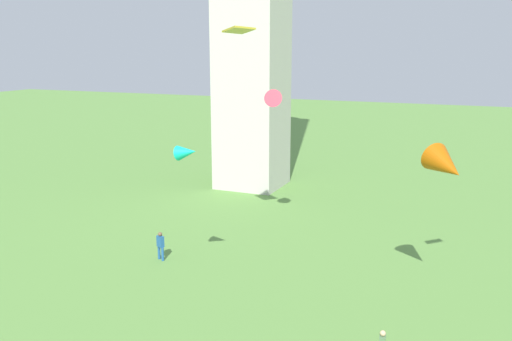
# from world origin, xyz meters

# --- Properties ---
(person_4) EXTENTS (0.50, 0.40, 1.66)m
(person_4) POSITION_xyz_m (-11.35, 21.90, 0.94)
(person_4) COLOR #235693
(person_4) RESTS_ON ground_plane
(kite_flying_0) EXTENTS (2.41, 2.49, 1.77)m
(kite_flying_0) POSITION_xyz_m (3.59, 21.79, 6.80)
(kite_flying_0) COLOR #B35408
(kite_flying_2) EXTENTS (2.13, 2.07, 0.38)m
(kite_flying_2) POSITION_xyz_m (-7.48, 24.30, 12.74)
(kite_flying_2) COLOR gold
(kite_flying_5) EXTENTS (1.47, 1.99, 1.52)m
(kite_flying_5) POSITION_xyz_m (-6.90, 28.23, 8.65)
(kite_flying_5) COLOR #DE2D40
(kite_flying_6) EXTENTS (1.19, 0.81, 0.90)m
(kite_flying_6) POSITION_xyz_m (-8.02, 19.44, 6.94)
(kite_flying_6) COLOR #12CCB2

